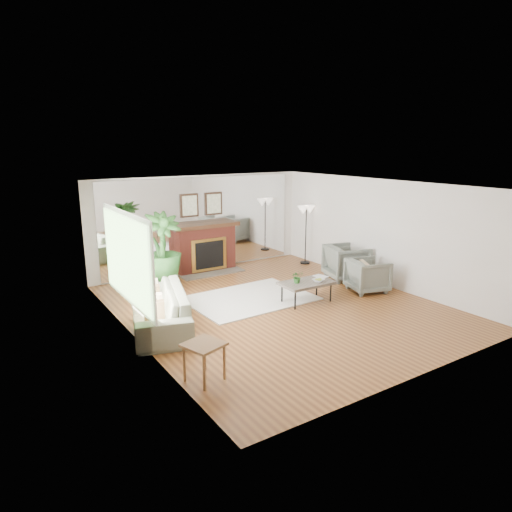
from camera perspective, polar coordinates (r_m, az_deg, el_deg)
ground at (r=9.55m, az=2.71°, el=-6.30°), size 7.00×7.00×0.00m
wall_left at (r=7.88m, az=-15.16°, el=-1.62°), size 0.02×7.00×2.50m
wall_right at (r=11.17m, az=15.37°, el=2.85°), size 0.02×7.00×2.50m
wall_back at (r=12.15m, az=-6.87°, el=4.10°), size 6.00×0.02×2.50m
mirror_panel at (r=12.13m, az=-6.83°, el=4.08°), size 5.40×0.04×2.40m
window_panel at (r=8.24m, az=-15.88°, el=-0.29°), size 0.04×2.40×1.50m
fireplace at (r=12.06m, az=-6.30°, el=1.18°), size 1.85×0.83×2.05m
area_rug at (r=9.97m, az=-0.78°, el=-5.33°), size 2.66×1.94×0.03m
coffee_table at (r=9.72m, az=6.36°, el=-3.44°), size 1.14×0.68×0.45m
sofa at (r=8.62m, az=-12.06°, el=-6.38°), size 1.59×2.58×0.71m
armchair_back at (r=11.54m, az=11.24°, el=-0.75°), size 1.17×1.15×0.86m
armchair_front at (r=10.69m, az=13.79°, el=-2.36°), size 1.01×0.99×0.75m
side_table at (r=6.58m, az=-6.52°, el=-11.52°), size 0.63×0.63×0.57m
potted_ficus at (r=10.32m, az=-11.68°, el=0.62°), size 0.91×0.91×1.83m
floor_lamp at (r=12.69m, az=6.31°, el=5.20°), size 0.53×0.30×1.64m
tabletop_plant at (r=9.58m, az=5.19°, el=-2.59°), size 0.29×0.27×0.27m
fruit_bowl at (r=9.74m, az=7.80°, el=-3.02°), size 0.30×0.30×0.06m
book at (r=10.01m, az=7.70°, el=-2.67°), size 0.26×0.32×0.02m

